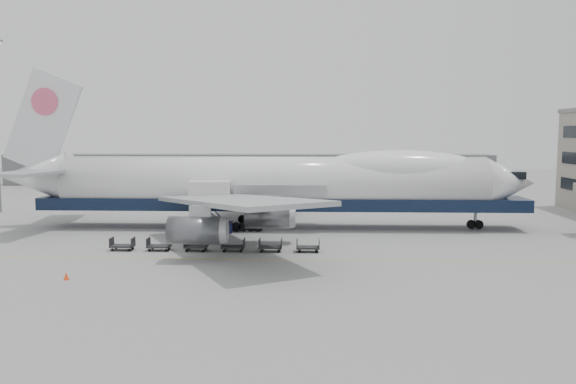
{
  "coord_description": "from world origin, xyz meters",
  "views": [
    {
      "loc": [
        4.62,
        -57.49,
        11.8
      ],
      "look_at": [
        2.04,
        6.0,
        5.12
      ],
      "focal_mm": 35.0,
      "sensor_mm": 36.0,
      "label": 1
    }
  ],
  "objects": [
    {
      "name": "dolly_1",
      "position": [
        -10.62,
        -2.44,
        0.53
      ],
      "size": [
        2.3,
        1.35,
        1.3
      ],
      "color": "#2D2D30",
      "rests_on": "ground"
    },
    {
      "name": "hangar",
      "position": [
        -10.0,
        70.0,
        3.5
      ],
      "size": [
        110.0,
        8.0,
        7.0
      ],
      "primitive_type": "cube",
      "color": "slate",
      "rests_on": "ground"
    },
    {
      "name": "dolly_5",
      "position": [
        4.39,
        -2.44,
        0.53
      ],
      "size": [
        2.3,
        1.35,
        1.3
      ],
      "color": "#2D2D30",
      "rests_on": "ground"
    },
    {
      "name": "dolly_4",
      "position": [
        0.63,
        -2.44,
        0.53
      ],
      "size": [
        2.3,
        1.35,
        1.3
      ],
      "color": "#2D2D30",
      "rests_on": "ground"
    },
    {
      "name": "apron_line",
      "position": [
        0.0,
        -6.0,
        0.01
      ],
      "size": [
        60.0,
        0.15,
        0.01
      ],
      "primitive_type": "cube",
      "color": "gold",
      "rests_on": "ground"
    },
    {
      "name": "airliner",
      "position": [
        0.64,
        12.0,
        5.62
      ],
      "size": [
        67.0,
        55.3,
        19.98
      ],
      "color": "white",
      "rests_on": "ground"
    },
    {
      "name": "dolly_3",
      "position": [
        -3.12,
        -2.44,
        0.53
      ],
      "size": [
        2.3,
        1.35,
        1.3
      ],
      "color": "#2D2D30",
      "rests_on": "ground"
    },
    {
      "name": "dolly_2",
      "position": [
        -6.87,
        -2.44,
        0.53
      ],
      "size": [
        2.3,
        1.35,
        1.3
      ],
      "color": "#2D2D30",
      "rests_on": "ground"
    },
    {
      "name": "dolly_0",
      "position": [
        -14.38,
        -2.44,
        0.53
      ],
      "size": [
        2.3,
        1.35,
        1.3
      ],
      "color": "#2D2D30",
      "rests_on": "ground"
    },
    {
      "name": "traffic_cone",
      "position": [
        -15.1,
        -13.93,
        0.3
      ],
      "size": [
        0.43,
        0.43,
        0.63
      ],
      "rotation": [
        0.0,
        0.0,
        -0.09
      ],
      "color": "#FF410D",
      "rests_on": "ground"
    },
    {
      "name": "ground",
      "position": [
        0.0,
        0.0,
        0.0
      ],
      "size": [
        260.0,
        260.0,
        0.0
      ],
      "primitive_type": "plane",
      "color": "gray",
      "rests_on": "ground"
    },
    {
      "name": "catering_truck",
      "position": [
        -7.34,
        8.31,
        3.45
      ],
      "size": [
        5.45,
        4.01,
        6.15
      ],
      "rotation": [
        0.0,
        0.0,
        0.1
      ],
      "color": "#1A1F4E",
      "rests_on": "ground"
    }
  ]
}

